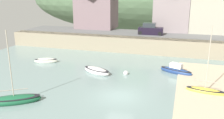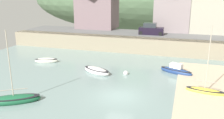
{
  "view_description": "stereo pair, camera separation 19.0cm",
  "coord_description": "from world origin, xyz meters",
  "px_view_note": "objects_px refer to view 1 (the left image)",
  "views": [
    {
      "loc": [
        5.35,
        -19.75,
        9.36
      ],
      "look_at": [
        -2.59,
        6.18,
        1.67
      ],
      "focal_mm": 38.26,
      "sensor_mm": 36.0,
      "label": 1
    },
    {
      "loc": [
        5.53,
        -19.69,
        9.36
      ],
      "look_at": [
        -2.59,
        6.18,
        1.67
      ],
      "focal_mm": 38.26,
      "sensor_mm": 36.0,
      "label": 2
    }
  ],
  "objects_px": {
    "motorboat_with_cabin": "(14,100)",
    "fishing_boat_green": "(46,61)",
    "sailboat_far_left": "(205,90)",
    "parked_car_near_slipway": "(150,30)",
    "sailboat_tall_mast": "(176,70)",
    "waterfront_building_left": "(96,7)",
    "rowboat_small_beached": "(97,71)",
    "mooring_buoy": "(126,73)",
    "waterfront_building_right": "(215,1)",
    "waterfront_building_centre": "(172,7)"
  },
  "relations": [
    {
      "from": "waterfront_building_right",
      "to": "motorboat_with_cabin",
      "type": "xyz_separation_m",
      "value": [
        -18.24,
        -29.2,
        -7.68
      ]
    },
    {
      "from": "sailboat_far_left",
      "to": "parked_car_near_slipway",
      "type": "relative_size",
      "value": 1.6
    },
    {
      "from": "motorboat_with_cabin",
      "to": "sailboat_tall_mast",
      "type": "height_order",
      "value": "motorboat_with_cabin"
    },
    {
      "from": "rowboat_small_beached",
      "to": "parked_car_near_slipway",
      "type": "bearing_deg",
      "value": 98.28
    },
    {
      "from": "waterfront_building_right",
      "to": "fishing_boat_green",
      "type": "xyz_separation_m",
      "value": [
        -22.4,
        -17.46,
        -7.71
      ]
    },
    {
      "from": "fishing_boat_green",
      "to": "sailboat_far_left",
      "type": "bearing_deg",
      "value": -32.9
    },
    {
      "from": "sailboat_far_left",
      "to": "parked_car_near_slipway",
      "type": "bearing_deg",
      "value": 122.97
    },
    {
      "from": "motorboat_with_cabin",
      "to": "fishing_boat_green",
      "type": "height_order",
      "value": "motorboat_with_cabin"
    },
    {
      "from": "waterfront_building_centre",
      "to": "mooring_buoy",
      "type": "bearing_deg",
      "value": -100.94
    },
    {
      "from": "sailboat_tall_mast",
      "to": "parked_car_near_slipway",
      "type": "height_order",
      "value": "parked_car_near_slipway"
    },
    {
      "from": "waterfront_building_left",
      "to": "sailboat_far_left",
      "type": "xyz_separation_m",
      "value": [
        19.34,
        -22.06,
        -6.33
      ]
    },
    {
      "from": "rowboat_small_beached",
      "to": "motorboat_with_cabin",
      "type": "bearing_deg",
      "value": -89.4
    },
    {
      "from": "waterfront_building_right",
      "to": "sailboat_tall_mast",
      "type": "bearing_deg",
      "value": -106.82
    },
    {
      "from": "waterfront_building_left",
      "to": "rowboat_small_beached",
      "type": "bearing_deg",
      "value": -69.53
    },
    {
      "from": "waterfront_building_left",
      "to": "parked_car_near_slipway",
      "type": "height_order",
      "value": "waterfront_building_left"
    },
    {
      "from": "fishing_boat_green",
      "to": "motorboat_with_cabin",
      "type": "bearing_deg",
      "value": -90.6
    },
    {
      "from": "waterfront_building_left",
      "to": "mooring_buoy",
      "type": "height_order",
      "value": "waterfront_building_left"
    },
    {
      "from": "sailboat_tall_mast",
      "to": "sailboat_far_left",
      "type": "relative_size",
      "value": 0.62
    },
    {
      "from": "waterfront_building_left",
      "to": "motorboat_with_cabin",
      "type": "bearing_deg",
      "value": -83.71
    },
    {
      "from": "waterfront_building_left",
      "to": "sailboat_far_left",
      "type": "height_order",
      "value": "waterfront_building_left"
    },
    {
      "from": "mooring_buoy",
      "to": "waterfront_building_centre",
      "type": "bearing_deg",
      "value": 79.06
    },
    {
      "from": "waterfront_building_centre",
      "to": "sailboat_tall_mast",
      "type": "distance_m",
      "value": 18.11
    },
    {
      "from": "sailboat_far_left",
      "to": "mooring_buoy",
      "type": "relative_size",
      "value": 11.39
    },
    {
      "from": "waterfront_building_right",
      "to": "sailboat_far_left",
      "type": "relative_size",
      "value": 1.65
    },
    {
      "from": "sailboat_far_left",
      "to": "parked_car_near_slipway",
      "type": "xyz_separation_m",
      "value": [
        -7.9,
        17.56,
        2.93
      ]
    },
    {
      "from": "mooring_buoy",
      "to": "motorboat_with_cabin",
      "type": "bearing_deg",
      "value": -126.8
    },
    {
      "from": "waterfront_building_left",
      "to": "waterfront_building_right",
      "type": "height_order",
      "value": "waterfront_building_right"
    },
    {
      "from": "motorboat_with_cabin",
      "to": "fishing_boat_green",
      "type": "bearing_deg",
      "value": 77.44
    },
    {
      "from": "waterfront_building_right",
      "to": "sailboat_far_left",
      "type": "bearing_deg",
      "value": -95.51
    },
    {
      "from": "waterfront_building_left",
      "to": "mooring_buoy",
      "type": "bearing_deg",
      "value": -60.55
    },
    {
      "from": "sailboat_far_left",
      "to": "mooring_buoy",
      "type": "distance_m",
      "value": 9.06
    },
    {
      "from": "sailboat_tall_mast",
      "to": "sailboat_far_left",
      "type": "height_order",
      "value": "sailboat_far_left"
    },
    {
      "from": "waterfront_building_right",
      "to": "parked_car_near_slipway",
      "type": "height_order",
      "value": "waterfront_building_right"
    },
    {
      "from": "fishing_boat_green",
      "to": "waterfront_building_right",
      "type": "bearing_deg",
      "value": 17.83
    },
    {
      "from": "waterfront_building_right",
      "to": "sailboat_far_left",
      "type": "distance_m",
      "value": 23.47
    },
    {
      "from": "rowboat_small_beached",
      "to": "sailboat_tall_mast",
      "type": "height_order",
      "value": "sailboat_tall_mast"
    },
    {
      "from": "waterfront_building_centre",
      "to": "sailboat_far_left",
      "type": "bearing_deg",
      "value": -77.57
    },
    {
      "from": "waterfront_building_centre",
      "to": "motorboat_with_cabin",
      "type": "xyz_separation_m",
      "value": [
        -11.25,
        -29.2,
        -6.54
      ]
    },
    {
      "from": "sailboat_tall_mast",
      "to": "parked_car_near_slipway",
      "type": "relative_size",
      "value": 0.99
    },
    {
      "from": "rowboat_small_beached",
      "to": "mooring_buoy",
      "type": "xyz_separation_m",
      "value": [
        3.47,
        0.48,
        -0.1
      ]
    },
    {
      "from": "waterfront_building_left",
      "to": "sailboat_tall_mast",
      "type": "bearing_deg",
      "value": -45.71
    },
    {
      "from": "waterfront_building_left",
      "to": "parked_car_near_slipway",
      "type": "xyz_separation_m",
      "value": [
        11.44,
        -4.5,
        -3.4
      ]
    },
    {
      "from": "fishing_boat_green",
      "to": "sailboat_tall_mast",
      "type": "relative_size",
      "value": 0.8
    },
    {
      "from": "waterfront_building_right",
      "to": "motorboat_with_cabin",
      "type": "distance_m",
      "value": 35.28
    },
    {
      "from": "waterfront_building_centre",
      "to": "parked_car_near_slipway",
      "type": "relative_size",
      "value": 2.1
    },
    {
      "from": "waterfront_building_left",
      "to": "waterfront_building_right",
      "type": "relative_size",
      "value": 0.75
    },
    {
      "from": "waterfront_building_left",
      "to": "waterfront_building_centre",
      "type": "relative_size",
      "value": 0.95
    },
    {
      "from": "waterfront_building_left",
      "to": "waterfront_building_centre",
      "type": "bearing_deg",
      "value": 0.0
    },
    {
      "from": "waterfront_building_left",
      "to": "fishing_boat_green",
      "type": "distance_m",
      "value": 18.6
    },
    {
      "from": "waterfront_building_centre",
      "to": "sailboat_tall_mast",
      "type": "xyz_separation_m",
      "value": [
        1.92,
        -16.8,
        -6.5
      ]
    }
  ]
}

